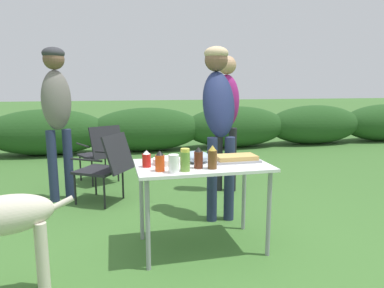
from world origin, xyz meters
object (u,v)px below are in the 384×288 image
(folding_table, at_px, (202,173))
(relish_jar, at_px, (185,160))
(plate_stack, at_px, (166,161))
(camp_chair_green_behind_table, at_px, (102,151))
(mixing_bowl, at_px, (196,157))
(hot_sauce_bottle, at_px, (160,161))
(bbq_sauce_bottle, at_px, (198,158))
(paper_cup_stack, at_px, (174,164))
(beer_bottle, at_px, (212,158))
(ketchup_bottle, at_px, (146,159))
(standing_person_in_red_jacket, at_px, (226,109))
(food_tray, at_px, (236,159))
(standing_person_with_beanie, at_px, (218,107))
(camp_chair_near_hedge, at_px, (107,164))
(standing_person_in_olive_jacket, at_px, (57,104))

(folding_table, distance_m, relish_jar, 0.32)
(plate_stack, xyz_separation_m, camp_chair_green_behind_table, (-0.59, 2.19, -0.30))
(mixing_bowl, distance_m, hot_sauce_bottle, 0.42)
(hot_sauce_bottle, bearing_deg, relish_jar, -12.92)
(bbq_sauce_bottle, distance_m, camp_chair_green_behind_table, 2.56)
(plate_stack, xyz_separation_m, mixing_bowl, (0.26, 0.00, 0.02))
(relish_jar, bearing_deg, paper_cup_stack, -162.84)
(hot_sauce_bottle, bearing_deg, beer_bottle, -2.39)
(hot_sauce_bottle, xyz_separation_m, ketchup_bottle, (-0.09, 0.16, -0.01))
(folding_table, distance_m, standing_person_in_red_jacket, 1.72)
(bbq_sauce_bottle, bearing_deg, ketchup_bottle, 160.62)
(paper_cup_stack, bearing_deg, food_tray, 23.33)
(beer_bottle, bearing_deg, ketchup_bottle, 160.05)
(bbq_sauce_bottle, height_order, beer_bottle, beer_bottle)
(ketchup_bottle, xyz_separation_m, standing_person_with_beanie, (0.81, 0.68, 0.36))
(camp_chair_near_hedge, bearing_deg, plate_stack, -125.44)
(food_tray, relative_size, beer_bottle, 2.10)
(standing_person_in_red_jacket, relative_size, standing_person_in_olive_jacket, 0.96)
(plate_stack, distance_m, beer_bottle, 0.42)
(ketchup_bottle, bearing_deg, beer_bottle, -19.95)
(hot_sauce_bottle, relative_size, standing_person_with_beanie, 0.09)
(folding_table, distance_m, standing_person_with_beanie, 0.92)
(standing_person_with_beanie, bearing_deg, paper_cup_stack, -120.77)
(food_tray, xyz_separation_m, bbq_sauce_bottle, (-0.37, -0.16, 0.05))
(plate_stack, height_order, standing_person_in_olive_jacket, standing_person_in_olive_jacket)
(standing_person_with_beanie, height_order, standing_person_in_olive_jacket, standing_person_in_olive_jacket)
(standing_person_in_olive_jacket, bearing_deg, folding_table, -75.60)
(ketchup_bottle, bearing_deg, bbq_sauce_bottle, -19.38)
(relish_jar, distance_m, standing_person_in_red_jacket, 1.95)
(folding_table, xyz_separation_m, bbq_sauce_bottle, (-0.07, -0.14, 0.16))
(camp_chair_green_behind_table, bearing_deg, food_tray, -89.90)
(standing_person_with_beanie, bearing_deg, folding_table, -113.30)
(plate_stack, height_order, ketchup_bottle, ketchup_bottle)
(standing_person_with_beanie, distance_m, camp_chair_green_behind_table, 2.13)
(food_tray, height_order, bbq_sauce_bottle, bbq_sauce_bottle)
(folding_table, relative_size, bbq_sauce_bottle, 6.45)
(folding_table, relative_size, plate_stack, 4.82)
(hot_sauce_bottle, bearing_deg, standing_person_in_olive_jacket, 118.93)
(standing_person_with_beanie, bearing_deg, food_tray, -90.00)
(relish_jar, distance_m, camp_chair_near_hedge, 1.73)
(paper_cup_stack, height_order, relish_jar, relish_jar)
(bbq_sauce_bottle, bearing_deg, mixing_bowl, 81.01)
(ketchup_bottle, height_order, standing_person_in_olive_jacket, standing_person_in_olive_jacket)
(plate_stack, height_order, standing_person_in_red_jacket, standing_person_in_red_jacket)
(standing_person_in_olive_jacket, height_order, camp_chair_near_hedge, standing_person_in_olive_jacket)
(food_tray, bearing_deg, hot_sauce_bottle, -165.08)
(ketchup_bottle, distance_m, standing_person_in_olive_jacket, 1.86)
(folding_table, relative_size, camp_chair_green_behind_table, 1.32)
(ketchup_bottle, bearing_deg, standing_person_in_olive_jacket, 119.06)
(ketchup_bottle, height_order, camp_chair_green_behind_table, ketchup_bottle)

